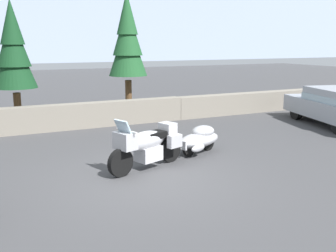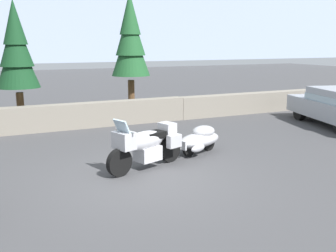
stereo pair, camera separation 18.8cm
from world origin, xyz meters
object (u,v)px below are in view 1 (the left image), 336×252
(touring_motorcycle, at_px, (147,144))
(car_shaped_trailer, at_px, (199,139))
(pine_tree_tall, at_px, (127,39))
(pine_tree_secondary, at_px, (13,49))

(touring_motorcycle, relative_size, car_shaped_trailer, 1.01)
(car_shaped_trailer, height_order, pine_tree_tall, pine_tree_tall)
(touring_motorcycle, distance_m, pine_tree_secondary, 7.06)
(car_shaped_trailer, distance_m, pine_tree_secondary, 7.43)
(car_shaped_trailer, bearing_deg, pine_tree_secondary, 127.09)
(car_shaped_trailer, height_order, pine_tree_secondary, pine_tree_secondary)
(touring_motorcycle, bearing_deg, car_shaped_trailer, 19.68)
(touring_motorcycle, relative_size, pine_tree_tall, 0.43)
(car_shaped_trailer, xyz_separation_m, pine_tree_secondary, (-4.24, 5.60, 2.43))
(touring_motorcycle, height_order, pine_tree_tall, pine_tree_tall)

